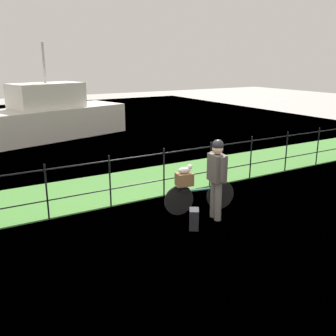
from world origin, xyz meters
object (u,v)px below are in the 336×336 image
at_px(backpack_on_paving, 194,219).
at_px(mooring_bollard, 220,184).
at_px(wooden_crate, 184,179).
at_px(terrier_dog, 186,169).
at_px(moored_boat_near, 49,117).
at_px(bicycle_main, 199,197).
at_px(cyclist_person, 217,172).

height_order(backpack_on_paving, mooring_bollard, mooring_bollard).
bearing_deg(wooden_crate, backpack_on_paving, -108.29).
relative_size(wooden_crate, terrier_dog, 1.04).
relative_size(wooden_crate, moored_boat_near, 0.05).
relative_size(bicycle_main, terrier_dog, 5.00).
relative_size(backpack_on_paving, moored_boat_near, 0.06).
bearing_deg(backpack_on_paving, wooden_crate, -164.36).
bearing_deg(mooring_bollard, moored_boat_near, 101.05).
relative_size(terrier_dog, mooring_bollard, 0.72).
height_order(wooden_crate, backpack_on_paving, wooden_crate).
bearing_deg(backpack_on_paving, cyclist_person, 139.21).
bearing_deg(bicycle_main, mooring_bollard, 32.85).
distance_m(mooring_bollard, moored_boat_near, 9.48).
bearing_deg(moored_boat_near, terrier_dog, -88.16).
relative_size(mooring_bollard, moored_boat_near, 0.07).
bearing_deg(cyclist_person, terrier_dog, 127.46).
distance_m(bicycle_main, wooden_crate, 0.56).
height_order(backpack_on_paving, moored_boat_near, moored_boat_near).
distance_m(wooden_crate, cyclist_person, 0.72).
distance_m(cyclist_person, mooring_bollard, 1.81).
distance_m(wooden_crate, backpack_on_paving, 0.96).
height_order(bicycle_main, cyclist_person, cyclist_person).
bearing_deg(mooring_bollard, bicycle_main, -147.15).
bearing_deg(moored_boat_near, cyclist_person, -86.03).
bearing_deg(bicycle_main, terrier_dog, 169.59).
bearing_deg(cyclist_person, backpack_on_paving, -164.72).
xyz_separation_m(mooring_bollard, moored_boat_near, (-1.81, 9.29, 0.63)).
height_order(bicycle_main, backpack_on_paving, bicycle_main).
relative_size(cyclist_person, mooring_bollard, 3.77).
xyz_separation_m(wooden_crate, cyclist_person, (0.43, -0.54, 0.22)).
relative_size(wooden_crate, cyclist_person, 0.20).
distance_m(wooden_crate, mooring_bollard, 1.76).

